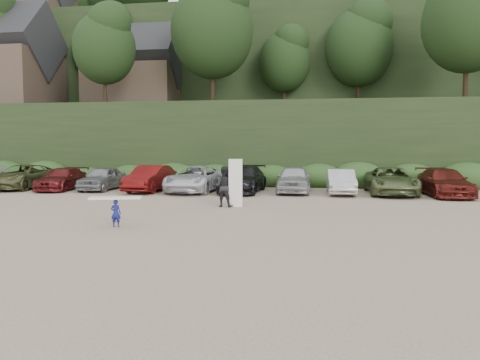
# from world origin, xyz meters

# --- Properties ---
(ground) EXTENTS (120.00, 120.00, 0.00)m
(ground) POSITION_xyz_m (0.00, 0.00, 0.00)
(ground) COLOR tan
(ground) RESTS_ON ground
(hillside_backdrop) EXTENTS (90.00, 41.50, 28.00)m
(hillside_backdrop) POSITION_xyz_m (-0.26, 35.93, 11.22)
(hillside_backdrop) COLOR black
(hillside_backdrop) RESTS_ON ground
(parked_cars) EXTENTS (34.01, 6.08, 1.64)m
(parked_cars) POSITION_xyz_m (-3.60, 10.04, 0.78)
(parked_cars) COLOR #B0AFB4
(parked_cars) RESTS_ON ground
(child_surfer) EXTENTS (1.85, 0.91, 1.07)m
(child_surfer) POSITION_xyz_m (-2.54, -2.28, 0.73)
(child_surfer) COLOR navy
(child_surfer) RESTS_ON ground
(adult_surfer) EXTENTS (1.40, 0.88, 2.23)m
(adult_surfer) POSITION_xyz_m (0.28, 3.53, 0.96)
(adult_surfer) COLOR black
(adult_surfer) RESTS_ON ground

